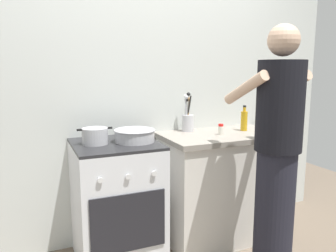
{
  "coord_description": "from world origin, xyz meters",
  "views": [
    {
      "loc": [
        -0.93,
        -2.17,
        1.43
      ],
      "look_at": [
        0.05,
        0.12,
        1.0
      ],
      "focal_mm": 36.02,
      "sensor_mm": 36.0,
      "label": 1
    }
  ],
  "objects_px": {
    "mixing_bowl": "(135,135)",
    "pot": "(95,136)",
    "stove_range": "(117,202)",
    "oil_bottle": "(244,120)",
    "spice_bottle": "(221,130)",
    "person": "(277,156)",
    "utensil_crock": "(188,119)"
  },
  "relations": [
    {
      "from": "mixing_bowl",
      "to": "person",
      "type": "xyz_separation_m",
      "value": [
        0.78,
        -0.62,
        -0.09
      ]
    },
    {
      "from": "pot",
      "to": "utensil_crock",
      "type": "xyz_separation_m",
      "value": [
        0.82,
        0.19,
        0.05
      ]
    },
    {
      "from": "mixing_bowl",
      "to": "oil_bottle",
      "type": "distance_m",
      "value": 1.0
    },
    {
      "from": "pot",
      "to": "mixing_bowl",
      "type": "relative_size",
      "value": 0.82
    },
    {
      "from": "stove_range",
      "to": "person",
      "type": "relative_size",
      "value": 0.53
    },
    {
      "from": "utensil_crock",
      "to": "oil_bottle",
      "type": "height_order",
      "value": "utensil_crock"
    },
    {
      "from": "stove_range",
      "to": "utensil_crock",
      "type": "height_order",
      "value": "utensil_crock"
    },
    {
      "from": "person",
      "to": "oil_bottle",
      "type": "bearing_deg",
      "value": 71.87
    },
    {
      "from": "utensil_crock",
      "to": "mixing_bowl",
      "type": "bearing_deg",
      "value": -157.76
    },
    {
      "from": "spice_bottle",
      "to": "stove_range",
      "type": "bearing_deg",
      "value": 177.34
    },
    {
      "from": "oil_bottle",
      "to": "stove_range",
      "type": "bearing_deg",
      "value": -178.05
    },
    {
      "from": "mixing_bowl",
      "to": "utensil_crock",
      "type": "height_order",
      "value": "utensil_crock"
    },
    {
      "from": "mixing_bowl",
      "to": "pot",
      "type": "bearing_deg",
      "value": 172.89
    },
    {
      "from": "spice_bottle",
      "to": "person",
      "type": "relative_size",
      "value": 0.05
    },
    {
      "from": "stove_range",
      "to": "person",
      "type": "distance_m",
      "value": 1.19
    },
    {
      "from": "pot",
      "to": "stove_range",
      "type": "bearing_deg",
      "value": -7.04
    },
    {
      "from": "pot",
      "to": "oil_bottle",
      "type": "xyz_separation_m",
      "value": [
        1.28,
        0.02,
        0.03
      ]
    },
    {
      "from": "utensil_crock",
      "to": "spice_bottle",
      "type": "distance_m",
      "value": 0.31
    },
    {
      "from": "mixing_bowl",
      "to": "utensil_crock",
      "type": "relative_size",
      "value": 0.91
    },
    {
      "from": "pot",
      "to": "mixing_bowl",
      "type": "xyz_separation_m",
      "value": [
        0.28,
        -0.03,
        -0.01
      ]
    },
    {
      "from": "mixing_bowl",
      "to": "utensil_crock",
      "type": "bearing_deg",
      "value": 22.24
    },
    {
      "from": "pot",
      "to": "person",
      "type": "distance_m",
      "value": 1.24
    },
    {
      "from": "person",
      "to": "spice_bottle",
      "type": "bearing_deg",
      "value": 95.75
    },
    {
      "from": "stove_range",
      "to": "oil_bottle",
      "type": "bearing_deg",
      "value": 1.95
    },
    {
      "from": "utensil_crock",
      "to": "stove_range",
      "type": "bearing_deg",
      "value": -163.38
    },
    {
      "from": "utensil_crock",
      "to": "spice_bottle",
      "type": "xyz_separation_m",
      "value": [
        0.18,
        -0.24,
        -0.06
      ]
    },
    {
      "from": "stove_range",
      "to": "spice_bottle",
      "type": "bearing_deg",
      "value": -2.66
    },
    {
      "from": "person",
      "to": "stove_range",
      "type": "bearing_deg",
      "value": 145.36
    },
    {
      "from": "oil_bottle",
      "to": "person",
      "type": "distance_m",
      "value": 0.72
    },
    {
      "from": "oil_bottle",
      "to": "person",
      "type": "bearing_deg",
      "value": -108.13
    },
    {
      "from": "stove_range",
      "to": "utensil_crock",
      "type": "distance_m",
      "value": 0.9
    },
    {
      "from": "pot",
      "to": "person",
      "type": "height_order",
      "value": "person"
    }
  ]
}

